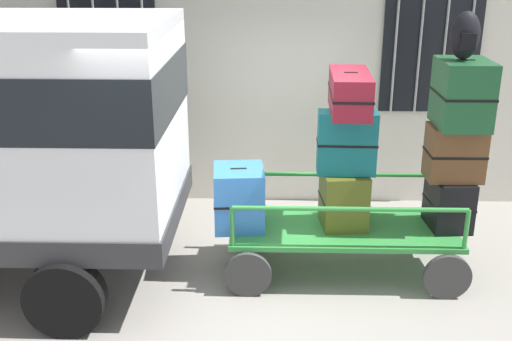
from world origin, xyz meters
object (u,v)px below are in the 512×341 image
suitcase_left_bottom (239,197)px  suitcase_midleft_top (350,92)px  suitcase_midleft_middle (347,143)px  backpack (465,36)px  luggage_cart (342,235)px  suitcase_center_bottom (449,203)px  suitcase_center_top (462,94)px  suitcase_center_middle (455,153)px  suitcase_midleft_bottom (344,199)px

suitcase_left_bottom → suitcase_midleft_top: suitcase_midleft_top is taller
suitcase_midleft_middle → backpack: 1.47m
luggage_cart → backpack: size_ratio=5.42×
suitcase_center_bottom → suitcase_center_top: bearing=-90.0°
suitcase_midleft_top → suitcase_center_middle: size_ratio=1.63×
backpack → suitcase_midleft_middle: bearing=178.8°
suitcase_center_middle → suitcase_center_top: 0.60m
suitcase_midleft_middle → suitcase_midleft_top: suitcase_midleft_top is taller
suitcase_midleft_bottom → suitcase_midleft_top: bearing=-90.0°
suitcase_midleft_middle → suitcase_midleft_bottom: bearing=90.0°
suitcase_midleft_middle → suitcase_midleft_top: 0.51m
suitcase_midleft_middle → backpack: backpack is taller
suitcase_left_bottom → suitcase_center_bottom: suitcase_left_bottom is taller
suitcase_center_top → luggage_cart: bearing=-179.9°
suitcase_midleft_middle → backpack: bearing=-1.2°
suitcase_midleft_bottom → backpack: bearing=-2.0°
luggage_cart → suitcase_center_middle: size_ratio=4.33×
suitcase_midleft_middle → suitcase_center_middle: (1.07, 0.00, -0.09)m
suitcase_midleft_bottom → backpack: (1.03, -0.04, 1.65)m
suitcase_center_middle → suitcase_center_top: bearing=-90.0°
suitcase_left_bottom → suitcase_center_middle: (2.13, 0.03, 0.49)m
suitcase_midleft_bottom → suitcase_center_top: size_ratio=0.90×
suitcase_midleft_bottom → backpack: 1.94m
suitcase_midleft_top → suitcase_center_top: (1.07, 0.01, -0.01)m
suitcase_center_middle → suitcase_center_top: (0.00, -0.02, 0.60)m
suitcase_left_bottom → suitcase_midleft_middle: 1.22m
suitcase_midleft_bottom → suitcase_center_bottom: (1.07, -0.00, -0.03)m
suitcase_midleft_bottom → backpack: size_ratio=1.32×
suitcase_center_top → backpack: backpack is taller
suitcase_center_bottom → suitcase_midleft_bottom: bearing=179.8°
suitcase_left_bottom → suitcase_midleft_bottom: bearing=2.2°
suitcase_center_top → suitcase_center_bottom: bearing=90.0°
suitcase_center_bottom → suitcase_center_top: suitcase_center_top is taller
suitcase_midleft_bottom → suitcase_midleft_middle: size_ratio=0.91×
suitcase_midleft_top → backpack: bearing=0.3°
suitcase_midleft_middle → luggage_cart: bearing=-90.0°
suitcase_center_middle → suitcase_midleft_top: bearing=-178.4°
suitcase_left_bottom → suitcase_midleft_bottom: 1.07m
suitcase_left_bottom → backpack: (2.10, 0.01, 1.63)m
luggage_cart → suitcase_center_top: 1.84m
suitcase_midleft_top → suitcase_center_bottom: 1.56m
suitcase_midleft_top → suitcase_center_bottom: suitcase_midleft_top is taller
backpack → luggage_cart: bearing=179.8°
suitcase_center_bottom → suitcase_center_middle: 0.54m
luggage_cart → suitcase_midleft_bottom: (-0.00, 0.03, 0.39)m
suitcase_midleft_bottom → suitcase_midleft_top: suitcase_midleft_top is taller
suitcase_left_bottom → suitcase_midleft_top: size_ratio=0.70×
suitcase_left_bottom → suitcase_midleft_bottom: (1.07, 0.04, -0.02)m
backpack → suitcase_left_bottom: bearing=-179.9°
suitcase_center_bottom → suitcase_center_top: 1.13m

